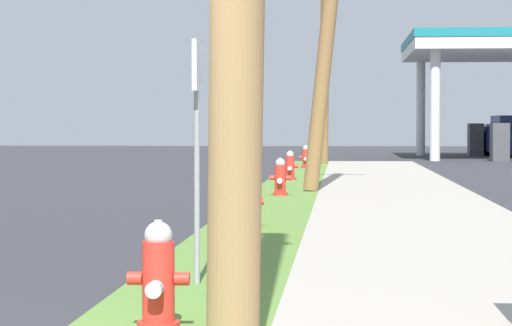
# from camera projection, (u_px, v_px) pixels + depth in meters

# --- Properties ---
(fire_hydrant_nearest) EXTENTS (0.42, 0.38, 0.74)m
(fire_hydrant_nearest) POSITION_uv_depth(u_px,v_px,m) (158.00, 282.00, 7.99)
(fire_hydrant_nearest) COLOR red
(fire_hydrant_nearest) RESTS_ON grass_verge
(fire_hydrant_second) EXTENTS (0.42, 0.38, 0.74)m
(fire_hydrant_second) POSITION_uv_depth(u_px,v_px,m) (248.00, 203.00, 16.05)
(fire_hydrant_second) COLOR red
(fire_hydrant_second) RESTS_ON grass_verge
(fire_hydrant_third) EXTENTS (0.42, 0.37, 0.74)m
(fire_hydrant_third) POSITION_uv_depth(u_px,v_px,m) (280.00, 179.00, 23.34)
(fire_hydrant_third) COLOR red
(fire_hydrant_third) RESTS_ON grass_verge
(fire_hydrant_fourth) EXTENTS (0.42, 0.37, 0.74)m
(fire_hydrant_fourth) POSITION_uv_depth(u_px,v_px,m) (290.00, 167.00, 30.07)
(fire_hydrant_fourth) COLOR red
(fire_hydrant_fourth) RESTS_ON grass_verge
(fire_hydrant_fifth) EXTENTS (0.42, 0.38, 0.74)m
(fire_hydrant_fifth) POSITION_uv_depth(u_px,v_px,m) (306.00, 158.00, 38.36)
(fire_hydrant_fifth) COLOR red
(fire_hydrant_fifth) RESTS_ON grass_verge
(utility_pole_background) EXTENTS (0.45, 2.34, 9.38)m
(utility_pole_background) POSITION_uv_depth(u_px,v_px,m) (325.00, 29.00, 41.87)
(utility_pole_background) COLOR olive
(utility_pole_background) RESTS_ON grass_verge
(street_sign_post) EXTENTS (0.05, 0.36, 2.12)m
(street_sign_post) POSITION_uv_depth(u_px,v_px,m) (197.00, 110.00, 10.28)
(street_sign_post) COLOR gray
(street_sign_post) RESTS_ON grass_verge
(car_silver_by_near_pump) EXTENTS (2.18, 4.60, 1.57)m
(car_silver_by_near_pump) POSITION_uv_depth(u_px,v_px,m) (498.00, 141.00, 61.05)
(car_silver_by_near_pump) COLOR #BCBCC1
(car_silver_by_near_pump) RESTS_ON ground
(truck_navy_at_forecourt) EXTENTS (2.58, 5.56, 1.97)m
(truck_navy_at_forecourt) POSITION_uv_depth(u_px,v_px,m) (510.00, 137.00, 57.50)
(truck_navy_at_forecourt) COLOR navy
(truck_navy_at_forecourt) RESTS_ON ground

